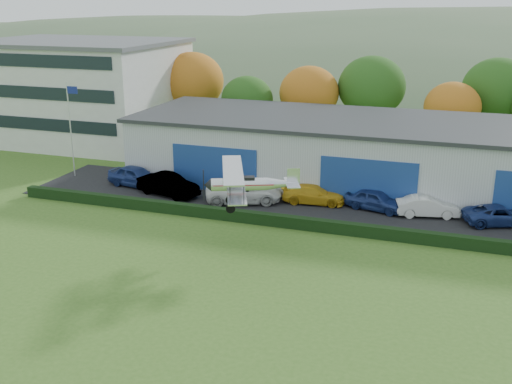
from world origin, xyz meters
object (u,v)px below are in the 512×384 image
(flagpole, at_px, (71,121))
(car_3, at_px, (314,194))
(car_0, at_px, (136,176))
(car_6, at_px, (500,215))
(car_4, at_px, (375,200))
(car_2, at_px, (244,192))
(biplane, at_px, (247,183))
(office_block, at_px, (79,90))
(hangar, at_px, (380,153))
(car_5, at_px, (428,206))
(car_1, at_px, (168,185))

(flagpole, bearing_deg, car_3, -1.37)
(car_0, bearing_deg, car_6, -78.47)
(car_0, distance_m, car_4, 19.11)
(car_2, relative_size, car_4, 1.31)
(car_4, distance_m, biplane, 12.01)
(car_0, distance_m, car_3, 14.56)
(office_block, height_order, flagpole, office_block)
(car_2, bearing_deg, car_6, -108.27)
(car_0, xyz_separation_m, car_4, (19.10, 0.50, -0.10))
(hangar, distance_m, car_5, 8.16)
(hangar, height_order, car_0, hangar)
(car_3, height_order, car_5, car_5)
(car_2, bearing_deg, car_5, -106.62)
(car_1, relative_size, car_2, 0.90)
(flagpole, bearing_deg, car_1, -12.92)
(car_5, bearing_deg, car_3, 75.15)
(office_block, bearing_deg, flagpole, -58.03)
(car_5, height_order, biplane, biplane)
(car_1, distance_m, car_4, 15.70)
(office_block, height_order, car_5, office_block)
(car_1, relative_size, car_3, 1.09)
(car_5, bearing_deg, car_6, -104.56)
(hangar, bearing_deg, car_3, -120.83)
(car_0, xyz_separation_m, car_3, (14.55, 0.51, -0.16))
(flagpole, xyz_separation_m, car_0, (6.47, -1.02, -3.90))
(car_0, relative_size, car_1, 0.96)
(flagpole, height_order, car_5, flagpole)
(car_2, distance_m, car_6, 17.92)
(car_4, relative_size, biplane, 0.67)
(car_2, bearing_deg, office_block, 36.36)
(hangar, height_order, car_6, hangar)
(hangar, xyz_separation_m, flagpole, (-24.88, -5.98, 2.13))
(car_0, xyz_separation_m, car_6, (27.43, 0.25, -0.17))
(office_block, distance_m, car_1, 24.07)
(car_2, bearing_deg, biplane, 179.49)
(car_1, xyz_separation_m, car_3, (11.05, 1.79, -0.16))
(office_block, relative_size, car_2, 3.64)
(flagpole, height_order, car_3, flagpole)
(hangar, distance_m, car_6, 11.43)
(car_3, relative_size, biplane, 0.72)
(car_2, bearing_deg, car_1, 71.65)
(flagpole, height_order, car_0, flagpole)
(car_2, xyz_separation_m, car_5, (13.18, 1.22, -0.08))
(car_1, bearing_deg, car_6, -71.99)
(car_0, height_order, biplane, biplane)
(car_6, relative_size, biplane, 0.74)
(car_1, xyz_separation_m, car_4, (15.60, 1.77, -0.10))
(car_2, height_order, car_5, car_2)
(car_4, distance_m, car_5, 3.63)
(flagpole, height_order, car_2, flagpole)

